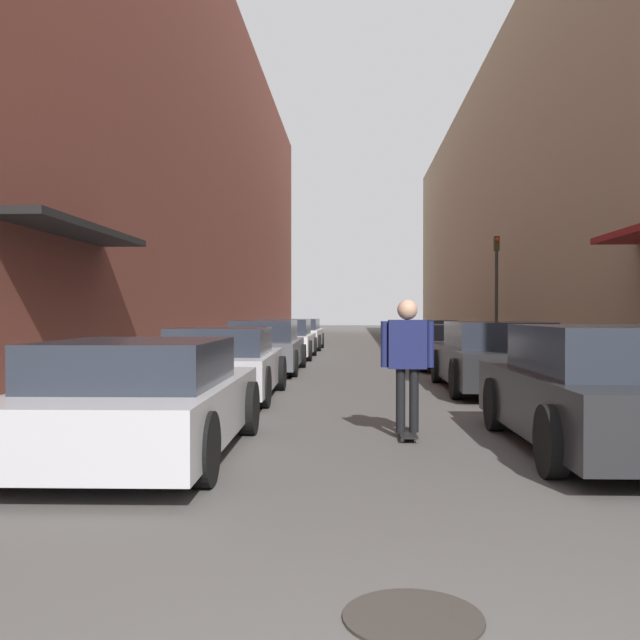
# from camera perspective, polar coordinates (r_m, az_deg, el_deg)

# --- Properties ---
(ground) EXTENTS (121.76, 121.76, 0.00)m
(ground) POSITION_cam_1_polar(r_m,az_deg,el_deg) (24.27, 3.25, -2.98)
(ground) COLOR #4C4947
(curb_strip_left) EXTENTS (1.80, 55.35, 0.12)m
(curb_strip_left) POSITION_cam_1_polar(r_m,az_deg,el_deg) (30.08, -5.26, -2.17)
(curb_strip_left) COLOR gray
(curb_strip_left) RESTS_ON ground
(curb_strip_right) EXTENTS (1.80, 55.35, 0.12)m
(curb_strip_right) POSITION_cam_1_polar(r_m,az_deg,el_deg) (30.14, 11.56, -2.18)
(curb_strip_right) COLOR gray
(curb_strip_right) RESTS_ON ground
(building_row_left) EXTENTS (4.90, 55.35, 14.95)m
(building_row_left) POSITION_cam_1_polar(r_m,az_deg,el_deg) (31.16, -10.67, 11.62)
(building_row_left) COLOR brown
(building_row_left) RESTS_ON ground
(building_row_right) EXTENTS (4.90, 55.35, 12.24)m
(building_row_right) POSITION_cam_1_polar(r_m,az_deg,el_deg) (31.03, 16.95, 9.11)
(building_row_right) COLOR tan
(building_row_right) RESTS_ON ground
(parked_car_left_0) EXTENTS (2.05, 4.32, 1.23)m
(parked_car_left_0) POSITION_cam_1_polar(r_m,az_deg,el_deg) (7.75, -14.09, -6.18)
(parked_car_left_0) COLOR #B7B7BC
(parked_car_left_0) RESTS_ON ground
(parked_car_left_1) EXTENTS (1.94, 4.17, 1.25)m
(parked_car_left_1) POSITION_cam_1_polar(r_m,az_deg,el_deg) (12.69, -7.77, -3.49)
(parked_car_left_1) COLOR #B7B7BC
(parked_car_left_1) RESTS_ON ground
(parked_car_left_2) EXTENTS (1.85, 4.59, 1.31)m
(parked_car_left_2) POSITION_cam_1_polar(r_m,az_deg,el_deg) (18.16, -4.38, -2.19)
(parked_car_left_2) COLOR #515459
(parked_car_left_2) RESTS_ON ground
(parked_car_left_3) EXTENTS (1.91, 4.52, 1.30)m
(parked_car_left_3) POSITION_cam_1_polar(r_m,az_deg,el_deg) (23.52, -2.80, -1.56)
(parked_car_left_3) COLOR silver
(parked_car_left_3) RESTS_ON ground
(parked_car_left_4) EXTENTS (1.92, 4.22, 1.26)m
(parked_car_left_4) POSITION_cam_1_polar(r_m,az_deg,el_deg) (29.12, -1.70, -1.17)
(parked_car_left_4) COLOR silver
(parked_car_left_4) RESTS_ON ground
(parked_car_right_0) EXTENTS (2.00, 4.29, 1.37)m
(parked_car_right_0) POSITION_cam_1_polar(r_m,az_deg,el_deg) (8.33, 21.79, -5.31)
(parked_car_right_0) COLOR #232326
(parked_car_right_0) RESTS_ON ground
(parked_car_right_1) EXTENTS (2.06, 4.77, 1.34)m
(parked_car_right_1) POSITION_cam_1_polar(r_m,az_deg,el_deg) (14.18, 13.79, -2.89)
(parked_car_right_1) COLOR #232326
(parked_car_right_1) RESTS_ON ground
(parked_car_right_2) EXTENTS (2.02, 4.15, 1.19)m
(parked_car_right_2) POSITION_cam_1_polar(r_m,az_deg,el_deg) (19.59, 10.57, -2.12)
(parked_car_right_2) COLOR #B7B7BC
(parked_car_right_2) RESTS_ON ground
(parked_car_right_3) EXTENTS (1.87, 4.48, 1.26)m
(parked_car_right_3) POSITION_cam_1_polar(r_m,az_deg,el_deg) (24.57, 8.84, -1.50)
(parked_car_right_3) COLOR gray
(parked_car_right_3) RESTS_ON ground
(parked_car_right_4) EXTENTS (1.94, 4.30, 1.18)m
(parked_car_right_4) POSITION_cam_1_polar(r_m,az_deg,el_deg) (30.14, 7.67, -1.18)
(parked_car_right_4) COLOR #232326
(parked_car_right_4) RESTS_ON ground
(skateboarder) EXTENTS (0.64, 0.78, 1.67)m
(skateboarder) POSITION_cam_1_polar(r_m,az_deg,el_deg) (8.62, 7.00, -2.64)
(skateboarder) COLOR black
(skateboarder) RESTS_ON ground
(manhole_cover) EXTENTS (0.70, 0.70, 0.02)m
(manhole_cover) POSITION_cam_1_polar(r_m,az_deg,el_deg) (3.83, 7.46, -22.53)
(manhole_cover) COLOR #332D28
(manhole_cover) RESTS_ON ground
(traffic_light) EXTENTS (0.16, 0.22, 3.76)m
(traffic_light) POSITION_cam_1_polar(r_m,az_deg,el_deg) (22.73, 13.94, 2.87)
(traffic_light) COLOR #2D2D2D
(traffic_light) RESTS_ON curb_strip_right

